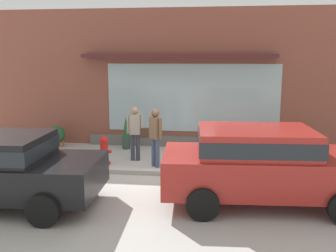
% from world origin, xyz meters
% --- Properties ---
extents(ground_plane, '(60.00, 60.00, 0.00)m').
position_xyz_m(ground_plane, '(0.00, 0.00, 0.00)').
color(ground_plane, '#B2AFA8').
extents(curb_strip, '(14.00, 0.24, 0.12)m').
position_xyz_m(curb_strip, '(0.00, -0.20, 0.06)').
color(curb_strip, '#B2B2AD').
rests_on(curb_strip, ground_plane).
extents(storefront, '(14.00, 0.81, 4.59)m').
position_xyz_m(storefront, '(0.01, 3.19, 2.26)').
color(storefront, brown).
rests_on(storefront, ground_plane).
extents(fire_hydrant, '(0.40, 0.37, 0.82)m').
position_xyz_m(fire_hydrant, '(-1.86, 0.55, 0.40)').
color(fire_hydrant, red).
rests_on(fire_hydrant, ground_plane).
extents(pedestrian_with_handbag, '(0.65, 0.23, 1.59)m').
position_xyz_m(pedestrian_with_handbag, '(-1.04, 1.07, 0.92)').
color(pedestrian_with_handbag, '#333847').
rests_on(pedestrian_with_handbag, ground_plane).
extents(pedestrian_passerby, '(0.39, 0.36, 1.62)m').
position_xyz_m(pedestrian_passerby, '(-0.37, 0.48, 0.95)').
color(pedestrian_passerby, '#475675').
rests_on(pedestrian_passerby, ground_plane).
extents(parked_car_red, '(4.26, 2.22, 1.59)m').
position_xyz_m(parked_car_red, '(2.20, -1.85, 0.90)').
color(parked_car_red, maroon).
rests_on(parked_car_red, ground_plane).
extents(potted_plant_near_hydrant, '(0.57, 0.57, 0.72)m').
position_xyz_m(potted_plant_near_hydrant, '(-4.08, 2.43, 0.37)').
color(potted_plant_near_hydrant, '#9E6042').
rests_on(potted_plant_near_hydrant, ground_plane).
extents(potted_plant_doorstep, '(0.52, 0.52, 0.78)m').
position_xyz_m(potted_plant_doorstep, '(2.60, 2.29, 0.42)').
color(potted_plant_doorstep, '#4C4C51').
rests_on(potted_plant_doorstep, ground_plane).
extents(potted_plant_low_front, '(0.44, 0.44, 0.62)m').
position_xyz_m(potted_plant_low_front, '(1.30, 2.32, 0.33)').
color(potted_plant_low_front, '#9E6042').
rests_on(potted_plant_low_front, ground_plane).
extents(potted_plant_corner_tall, '(0.53, 0.53, 0.78)m').
position_xyz_m(potted_plant_corner_tall, '(3.91, 2.35, 0.45)').
color(potted_plant_corner_tall, '#9E6042').
rests_on(potted_plant_corner_tall, ground_plane).
extents(potted_plant_window_left, '(0.26, 0.26, 1.07)m').
position_xyz_m(potted_plant_window_left, '(-1.67, 2.43, 0.51)').
color(potted_plant_window_left, '#33473D').
rests_on(potted_plant_window_left, ground_plane).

